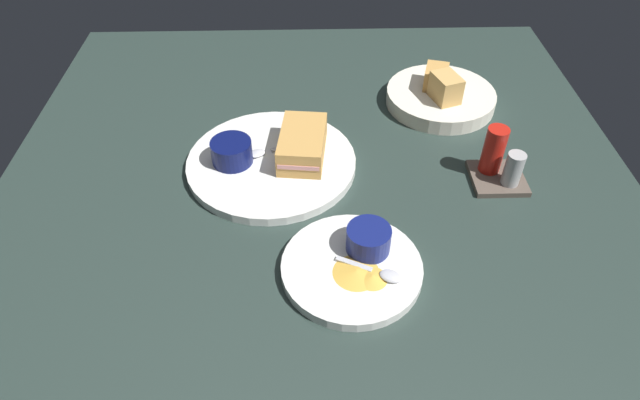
{
  "coord_description": "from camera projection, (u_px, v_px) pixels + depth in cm",
  "views": [
    {
      "loc": [
        72.75,
        -1.58,
        61.25
      ],
      "look_at": [
        10.66,
        0.16,
        3.0
      ],
      "focal_mm": 30.36,
      "sensor_mm": 36.0,
      "label": 1
    }
  ],
  "objects": [
    {
      "name": "ground_plane",
      "position": [
        317.0,
        178.0,
        0.96
      ],
      "size": [
        110.0,
        110.0,
        3.0
      ],
      "primitive_type": "cube",
      "color": "#283833"
    },
    {
      "name": "plate_sandwich_main",
      "position": [
        272.0,
        163.0,
        0.95
      ],
      "size": [
        29.71,
        29.71,
        1.6
      ],
      "primitive_type": "cylinder",
      "color": "white",
      "rests_on": "ground_plane"
    },
    {
      "name": "sandwich_half_near",
      "position": [
        302.0,
        144.0,
        0.94
      ],
      "size": [
        13.97,
        9.02,
        4.8
      ],
      "color": "tan",
      "rests_on": "plate_sandwich_main"
    },
    {
      "name": "ramekin_dark_sauce",
      "position": [
        232.0,
        151.0,
        0.93
      ],
      "size": [
        7.1,
        7.1,
        4.1
      ],
      "color": "#0C144C",
      "rests_on": "plate_sandwich_main"
    },
    {
      "name": "spoon_by_dark_ramekin",
      "position": [
        263.0,
        152.0,
        0.96
      ],
      "size": [
        4.88,
        9.75,
        0.8
      ],
      "color": "silver",
      "rests_on": "plate_sandwich_main"
    },
    {
      "name": "plate_chips_companion",
      "position": [
        352.0,
        268.0,
        0.78
      ],
      "size": [
        20.41,
        20.41,
        1.6
      ],
      "primitive_type": "cylinder",
      "color": "white",
      "rests_on": "ground_plane"
    },
    {
      "name": "ramekin_light_gravy",
      "position": [
        368.0,
        239.0,
        0.78
      ],
      "size": [
        6.53,
        6.53,
        3.87
      ],
      "color": "navy",
      "rests_on": "plate_chips_companion"
    },
    {
      "name": "spoon_by_gravy_ramekin",
      "position": [
        382.0,
        273.0,
        0.76
      ],
      "size": [
        5.71,
        9.49,
        0.8
      ],
      "color": "silver",
      "rests_on": "plate_chips_companion"
    },
    {
      "name": "plantain_chip_scatter",
      "position": [
        364.0,
        262.0,
        0.77
      ],
      "size": [
        14.89,
        11.09,
        0.6
      ],
      "color": "gold",
      "rests_on": "plate_chips_companion"
    },
    {
      "name": "bread_basket_rear",
      "position": [
        440.0,
        96.0,
        1.09
      ],
      "size": [
        21.77,
        21.77,
        8.15
      ],
      "color": "silver",
      "rests_on": "ground_plane"
    },
    {
      "name": "condiment_caddy",
      "position": [
        499.0,
        163.0,
        0.91
      ],
      "size": [
        9.0,
        9.0,
        9.5
      ],
      "color": "brown",
      "rests_on": "ground_plane"
    }
  ]
}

